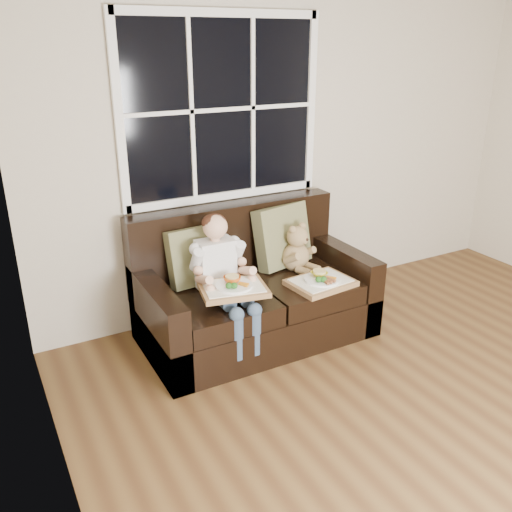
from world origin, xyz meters
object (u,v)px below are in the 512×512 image
child (222,269)px  tray_left (233,288)px  tray_right (321,282)px  teddy_bear (297,251)px  loveseat (252,296)px

child → tray_left: child is taller
child → tray_right: size_ratio=1.79×
tray_left → tray_right: size_ratio=1.03×
child → tray_right: 0.75m
teddy_bear → tray_left: 0.77m
child → tray_left: 0.19m
child → tray_left: bearing=-89.9°
teddy_bear → tray_left: size_ratio=0.77×
loveseat → tray_left: 0.50m
tray_right → teddy_bear: bearing=83.6°
child → teddy_bear: child is taller
loveseat → child: 0.47m
teddy_bear → tray_right: size_ratio=0.80×
teddy_bear → tray_right: bearing=-109.0°
child → tray_left: size_ratio=1.73×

